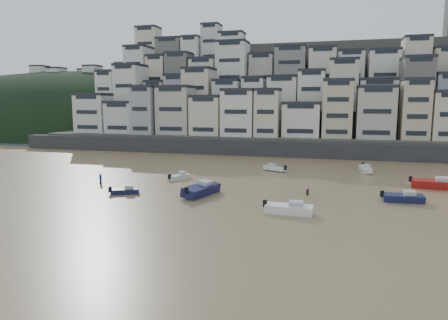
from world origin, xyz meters
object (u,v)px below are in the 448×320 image
(boat_c, at_px, (201,188))
(boat_i, at_px, (365,168))
(boat_d, at_px, (403,196))
(boat_j, at_px, (125,190))
(person_blue, at_px, (101,178))
(person_pink, at_px, (308,189))
(boat_a, at_px, (289,207))
(boat_f, at_px, (179,176))
(boat_g, at_px, (435,182))
(boat_h, at_px, (275,167))

(boat_c, bearing_deg, boat_i, -26.92)
(boat_d, distance_m, boat_j, 36.16)
(person_blue, distance_m, person_pink, 30.86)
(person_pink, bearing_deg, boat_a, -98.34)
(boat_f, distance_m, person_pink, 21.40)
(boat_g, bearing_deg, boat_a, -129.34)
(boat_h, bearing_deg, boat_d, 165.52)
(boat_j, relative_size, person_blue, 2.35)
(boat_c, relative_size, boat_g, 1.04)
(boat_i, distance_m, person_blue, 45.19)
(boat_g, distance_m, boat_j, 44.07)
(boat_f, bearing_deg, boat_j, -165.61)
(boat_g, relative_size, boat_f, 1.65)
(boat_c, height_order, boat_g, boat_c)
(boat_d, relative_size, person_blue, 3.07)
(boat_g, distance_m, person_pink, 19.67)
(boat_g, height_order, boat_j, boat_g)
(boat_f, bearing_deg, boat_a, -98.16)
(boat_h, relative_size, boat_f, 1.17)
(boat_i, relative_size, boat_d, 1.02)
(boat_c, xyz_separation_m, boat_h, (6.82, 21.48, -0.32))
(boat_c, xyz_separation_m, boat_d, (25.53, 3.24, -0.25))
(boat_a, height_order, person_pink, person_pink)
(boat_h, distance_m, person_pink, 18.96)
(boat_i, bearing_deg, boat_h, -84.32)
(boat_g, xyz_separation_m, person_pink, (-17.47, -9.03, -0.07))
(boat_j, bearing_deg, boat_i, 15.03)
(boat_j, bearing_deg, boat_d, -15.59)
(boat_i, bearing_deg, boat_j, -56.26)
(boat_g, height_order, boat_i, boat_g)
(boat_i, height_order, boat_a, boat_a)
(boat_c, distance_m, boat_j, 10.45)
(boat_d, height_order, person_blue, person_blue)
(boat_h, relative_size, boat_a, 0.85)
(boat_i, height_order, person_pink, person_pink)
(boat_i, relative_size, boat_f, 1.30)
(boat_f, bearing_deg, boat_h, -18.24)
(boat_a, bearing_deg, boat_i, 73.35)
(boat_i, relative_size, person_blue, 3.12)
(boat_i, distance_m, boat_d, 21.52)
(person_pink, bearing_deg, boat_j, -166.12)
(boat_c, relative_size, boat_i, 1.32)
(person_blue, relative_size, person_pink, 1.00)
(boat_c, xyz_separation_m, boat_a, (12.33, -5.93, -0.20))
(boat_i, height_order, boat_j, boat_i)
(boat_i, height_order, boat_f, boat_i)
(boat_c, distance_m, person_pink, 14.28)
(boat_d, bearing_deg, boat_h, 131.27)
(boat_g, relative_size, person_pink, 3.95)
(boat_c, xyz_separation_m, boat_j, (-10.23, -2.10, -0.42))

